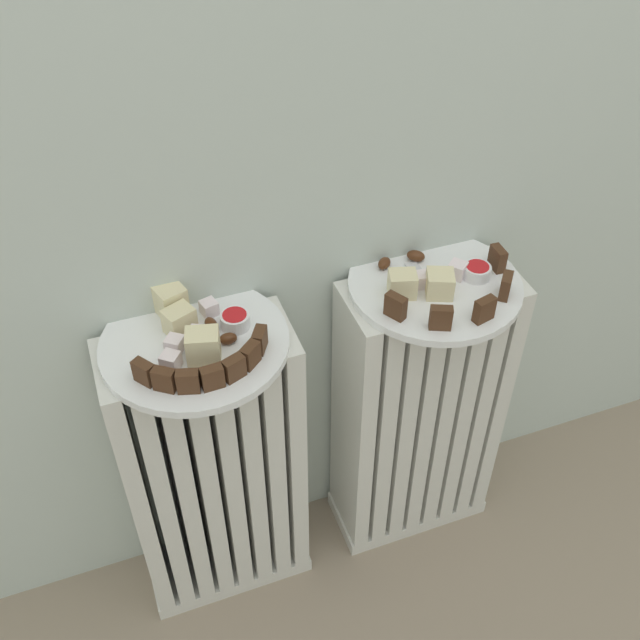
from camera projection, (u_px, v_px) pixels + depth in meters
The scene contains 34 objects.
radiator_left at pixel (215, 474), 1.22m from camera, with size 0.29×0.13×0.57m.
radiator_right at pixel (417, 415), 1.32m from camera, with size 0.29×0.13×0.57m.
plate_left at pixel (195, 343), 1.02m from camera, with size 0.26×0.26×0.01m, color white.
plate_right at pixel (435, 285), 1.12m from camera, with size 0.26×0.26×0.01m, color white.
dark_cake_slice_left_0 at pixel (144, 372), 0.95m from camera, with size 0.03×0.02×0.03m, color #472B19.
dark_cake_slice_left_1 at pixel (164, 380), 0.94m from camera, with size 0.03×0.02×0.03m, color #472B19.
dark_cake_slice_left_2 at pixel (188, 381), 0.94m from camera, with size 0.03×0.02×0.03m, color #472B19.
dark_cake_slice_left_3 at pixel (212, 377), 0.95m from camera, with size 0.03×0.02×0.03m, color #472B19.
dark_cake_slice_left_4 at pixel (234, 368), 0.96m from camera, with size 0.03×0.02×0.03m, color #472B19.
dark_cake_slice_left_5 at pixel (250, 355), 0.98m from camera, with size 0.03×0.02×0.03m, color #472B19.
dark_cake_slice_left_6 at pixel (260, 340), 1.00m from camera, with size 0.03×0.02×0.03m, color #472B19.
marble_cake_slice_left_0 at pixel (203, 347), 0.98m from camera, with size 0.04×0.04×0.05m, color beige.
marble_cake_slice_left_1 at pixel (171, 301), 1.05m from camera, with size 0.04×0.04×0.05m, color beige.
marble_cake_slice_left_2 at pixel (179, 321), 1.02m from camera, with size 0.04×0.03×0.04m, color beige.
turkish_delight_left_0 at pixel (199, 336), 1.01m from camera, with size 0.02×0.02×0.02m, color white.
turkish_delight_left_1 at pixel (175, 344), 1.00m from camera, with size 0.02×0.02×0.02m, color white.
turkish_delight_left_2 at pixel (209, 308), 1.05m from camera, with size 0.02×0.02×0.02m, color white.
turkish_delight_left_3 at pixel (171, 361), 0.98m from camera, with size 0.02×0.02×0.02m, color white.
medjool_date_left_0 at pixel (228, 339), 1.01m from camera, with size 0.02×0.02×0.02m, color #4C2814.
medjool_date_left_1 at pixel (211, 325), 1.03m from camera, with size 0.03×0.02×0.02m, color #4C2814.
jam_bowl_left at pixel (235, 320), 1.03m from camera, with size 0.04×0.04×0.02m.
dark_cake_slice_right_0 at pixel (396, 306), 1.05m from camera, with size 0.03×0.01×0.04m, color #472B19.
dark_cake_slice_right_1 at pixel (441, 318), 1.03m from camera, with size 0.03×0.01×0.04m, color #472B19.
dark_cake_slice_right_2 at pixel (484, 310), 1.04m from camera, with size 0.03×0.01×0.04m, color #472B19.
dark_cake_slice_right_3 at pixel (506, 286), 1.08m from camera, with size 0.03×0.01×0.04m, color #472B19.
dark_cake_slice_right_4 at pixel (497, 259), 1.13m from camera, with size 0.03×0.01×0.04m, color #472B19.
marble_cake_slice_right_0 at pixel (440, 284), 1.08m from camera, with size 0.04×0.04×0.04m, color beige.
marble_cake_slice_right_1 at pixel (402, 284), 1.08m from camera, with size 0.04×0.03×0.04m, color beige.
turkish_delight_right_0 at pixel (457, 270), 1.12m from camera, with size 0.02×0.02×0.02m, color white.
turkish_delight_right_1 at pixel (420, 280), 1.10m from camera, with size 0.02×0.02×0.02m, color white.
medjool_date_right_0 at pixel (384, 263), 1.14m from camera, with size 0.03×0.02×0.02m, color #4C2814.
medjool_date_right_1 at pixel (416, 256), 1.15m from camera, with size 0.03×0.02×0.02m, color #4C2814.
jam_bowl_right at pixel (477, 271), 1.12m from camera, with size 0.04×0.04×0.02m.
fork at pixel (420, 278), 1.12m from camera, with size 0.02×0.09×0.00m.
Camera 1 is at (-0.28, -0.47, 1.29)m, focal length 41.88 mm.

